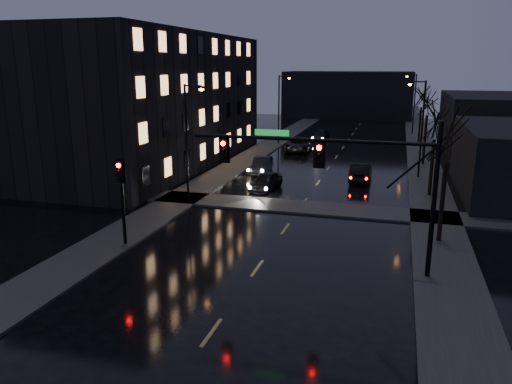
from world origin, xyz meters
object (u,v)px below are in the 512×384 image
Objects in this scene: oncoming_car_a at (266,181)px; lead_car at (361,172)px; oncoming_car_c at (299,145)px; oncoming_car_d at (320,136)px; oncoming_car_b at (262,165)px.

lead_car reaches higher than oncoming_car_a.
oncoming_car_d is at bearing 81.83° from oncoming_car_c.
oncoming_car_c is (-0.93, 17.69, 0.06)m from oncoming_car_a.
oncoming_car_d is (0.14, 25.83, -0.04)m from oncoming_car_a.
lead_car reaches higher than oncoming_car_d.
oncoming_car_a is at bearing 36.17° from lead_car.
oncoming_car_b is at bearing -95.02° from oncoming_car_d.
oncoming_car_b reaches higher than oncoming_car_d.
oncoming_car_a is at bearing -87.65° from oncoming_car_c.
lead_car is at bearing -59.68° from oncoming_car_c.
oncoming_car_c is at bearing 100.21° from oncoming_car_a.
oncoming_car_c is at bearing -59.43° from lead_car.
lead_car is (7.63, -12.71, 0.02)m from oncoming_car_c.
oncoming_car_c reaches higher than oncoming_car_b.
oncoming_car_c reaches higher than oncoming_car_a.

